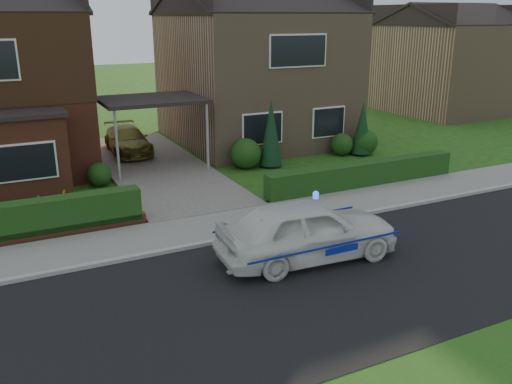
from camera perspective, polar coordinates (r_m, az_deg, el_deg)
ground at (r=12.18m, az=4.27°, el=-10.07°), size 120.00×120.00×0.00m
road at (r=12.18m, az=4.27°, el=-10.07°), size 60.00×6.00×0.02m
kerb at (r=14.60m, az=-1.80°, el=-4.80°), size 60.00×0.16×0.12m
sidewalk at (r=15.50m, az=-3.42°, el=-3.48°), size 60.00×2.00×0.10m
driveway at (r=21.71m, az=-10.56°, el=2.62°), size 3.80×12.00×0.12m
house_right at (r=25.91m, az=-0.22°, el=13.50°), size 7.50×8.06×7.25m
carport_link at (r=21.14m, az=-10.93°, el=9.38°), size 3.80×3.00×2.77m
hedge_left at (r=15.74m, az=-25.38°, el=-5.13°), size 7.50×0.55×0.90m
hedge_right at (r=19.32m, az=11.12°, el=0.47°), size 7.50×0.55×0.80m
shrub_left_mid at (r=19.25m, az=-20.72°, el=1.60°), size 1.32×1.32×1.32m
shrub_left_near at (r=19.80m, az=-16.16°, el=1.78°), size 0.84×0.84×0.84m
shrub_right_near at (r=21.19m, az=-1.08°, el=4.06°), size 1.20×1.20×1.20m
shrub_right_mid at (r=23.57m, az=9.02°, el=4.98°), size 0.96×0.96×0.96m
shrub_right_far at (r=23.91m, az=11.42°, el=5.17°), size 1.08×1.08×1.08m
conifer_a at (r=21.29m, az=1.59°, el=6.06°), size 0.90×0.90×2.60m
conifer_b at (r=23.67m, az=11.11°, el=6.45°), size 0.90×0.90×2.20m
neighbour_right at (r=36.02m, az=19.48°, el=12.09°), size 6.50×7.00×5.20m
police_car at (r=13.25m, az=5.41°, el=-4.04°), size 4.12×4.58×1.69m
driveway_car at (r=23.87m, az=-13.35°, el=5.34°), size 1.66×3.83×1.10m
potted_plant_a at (r=17.07m, az=-21.92°, el=-1.65°), size 0.44×0.36×0.71m
potted_plant_b at (r=17.30m, az=-19.79°, el=-1.09°), size 0.52×0.50×0.75m
potted_plant_c at (r=16.71m, az=-14.36°, el=-1.34°), size 0.51×0.51×0.68m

